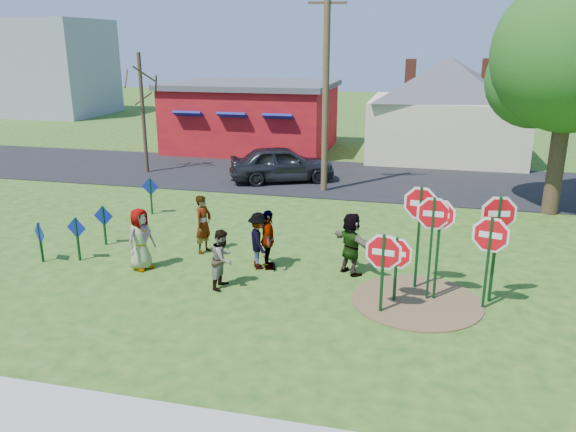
{
  "coord_description": "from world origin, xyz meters",
  "views": [
    {
      "loc": [
        4.36,
        -13.99,
        6.12
      ],
      "look_at": [
        0.86,
        0.5,
        1.49
      ],
      "focal_mm": 35.0,
      "sensor_mm": 36.0,
      "label": 1
    }
  ],
  "objects_px": {
    "person_a": "(141,239)",
    "utility_pole": "(326,83)",
    "stop_sign_c": "(439,226)",
    "suv": "(282,164)",
    "person_b": "(203,224)",
    "leafy_tree": "(575,63)",
    "stop_sign_a": "(383,257)",
    "stop_sign_b": "(433,223)",
    "stop_sign_d": "(498,223)"
  },
  "relations": [
    {
      "from": "stop_sign_d",
      "to": "suv",
      "type": "xyz_separation_m",
      "value": [
        -8.0,
        10.84,
        -1.19
      ]
    },
    {
      "from": "person_b",
      "to": "leafy_tree",
      "type": "height_order",
      "value": "leafy_tree"
    },
    {
      "from": "stop_sign_b",
      "to": "stop_sign_d",
      "type": "height_order",
      "value": "stop_sign_d"
    },
    {
      "from": "stop_sign_c",
      "to": "stop_sign_d",
      "type": "bearing_deg",
      "value": 26.15
    },
    {
      "from": "stop_sign_b",
      "to": "person_a",
      "type": "relative_size",
      "value": 1.57
    },
    {
      "from": "stop_sign_b",
      "to": "stop_sign_c",
      "type": "xyz_separation_m",
      "value": [
        0.17,
        0.05,
        -0.09
      ]
    },
    {
      "from": "stop_sign_a",
      "to": "utility_pole",
      "type": "bearing_deg",
      "value": 114.91
    },
    {
      "from": "stop_sign_b",
      "to": "person_a",
      "type": "bearing_deg",
      "value": -177.9
    },
    {
      "from": "utility_pole",
      "to": "stop_sign_a",
      "type": "bearing_deg",
      "value": -73.12
    },
    {
      "from": "stop_sign_c",
      "to": "suv",
      "type": "bearing_deg",
      "value": 138.92
    },
    {
      "from": "stop_sign_d",
      "to": "leafy_tree",
      "type": "bearing_deg",
      "value": 59.23
    },
    {
      "from": "stop_sign_d",
      "to": "utility_pole",
      "type": "relative_size",
      "value": 0.33
    },
    {
      "from": "stop_sign_a",
      "to": "person_b",
      "type": "relative_size",
      "value": 1.18
    },
    {
      "from": "stop_sign_c",
      "to": "stop_sign_d",
      "type": "distance_m",
      "value": 1.35
    },
    {
      "from": "person_b",
      "to": "suv",
      "type": "distance_m",
      "value": 9.29
    },
    {
      "from": "stop_sign_b",
      "to": "stop_sign_d",
      "type": "xyz_separation_m",
      "value": [
        1.5,
        0.25,
        0.04
      ]
    },
    {
      "from": "stop_sign_a",
      "to": "utility_pole",
      "type": "distance_m",
      "value": 11.74
    },
    {
      "from": "person_a",
      "to": "leafy_tree",
      "type": "relative_size",
      "value": 0.21
    },
    {
      "from": "suv",
      "to": "person_a",
      "type": "bearing_deg",
      "value": 149.7
    },
    {
      "from": "stop_sign_b",
      "to": "utility_pole",
      "type": "distance_m",
      "value": 11.07
    },
    {
      "from": "stop_sign_d",
      "to": "stop_sign_c",
      "type": "bearing_deg",
      "value": 177.69
    },
    {
      "from": "person_a",
      "to": "suv",
      "type": "height_order",
      "value": "person_a"
    },
    {
      "from": "stop_sign_d",
      "to": "person_a",
      "type": "distance_m",
      "value": 9.39
    },
    {
      "from": "person_b",
      "to": "utility_pole",
      "type": "bearing_deg",
      "value": -1.41
    },
    {
      "from": "stop_sign_a",
      "to": "stop_sign_c",
      "type": "distance_m",
      "value": 1.68
    },
    {
      "from": "person_b",
      "to": "stop_sign_d",
      "type": "bearing_deg",
      "value": -86.61
    },
    {
      "from": "stop_sign_b",
      "to": "utility_pole",
      "type": "xyz_separation_m",
      "value": [
        -4.35,
        9.86,
        2.55
      ]
    },
    {
      "from": "utility_pole",
      "to": "stop_sign_d",
      "type": "bearing_deg",
      "value": -58.7
    },
    {
      "from": "suv",
      "to": "leafy_tree",
      "type": "bearing_deg",
      "value": -125.95
    },
    {
      "from": "stop_sign_c",
      "to": "person_b",
      "type": "bearing_deg",
      "value": -176.71
    },
    {
      "from": "stop_sign_c",
      "to": "stop_sign_d",
      "type": "height_order",
      "value": "stop_sign_d"
    },
    {
      "from": "leafy_tree",
      "to": "suv",
      "type": "bearing_deg",
      "value": 167.5
    },
    {
      "from": "stop_sign_c",
      "to": "stop_sign_d",
      "type": "relative_size",
      "value": 0.95
    },
    {
      "from": "stop_sign_a",
      "to": "person_a",
      "type": "distance_m",
      "value": 6.86
    },
    {
      "from": "stop_sign_d",
      "to": "leafy_tree",
      "type": "height_order",
      "value": "leafy_tree"
    },
    {
      "from": "stop_sign_a",
      "to": "stop_sign_b",
      "type": "height_order",
      "value": "stop_sign_b"
    },
    {
      "from": "person_a",
      "to": "utility_pole",
      "type": "height_order",
      "value": "utility_pole"
    },
    {
      "from": "stop_sign_b",
      "to": "stop_sign_d",
      "type": "bearing_deg",
      "value": 12.53
    },
    {
      "from": "stop_sign_d",
      "to": "utility_pole",
      "type": "distance_m",
      "value": 11.53
    },
    {
      "from": "person_a",
      "to": "leafy_tree",
      "type": "distance_m",
      "value": 15.68
    },
    {
      "from": "stop_sign_d",
      "to": "suv",
      "type": "bearing_deg",
      "value": 115.74
    },
    {
      "from": "stop_sign_a",
      "to": "person_b",
      "type": "height_order",
      "value": "stop_sign_a"
    },
    {
      "from": "person_b",
      "to": "suv",
      "type": "relative_size",
      "value": 0.38
    },
    {
      "from": "person_b",
      "to": "leafy_tree",
      "type": "distance_m",
      "value": 13.86
    },
    {
      "from": "suv",
      "to": "stop_sign_b",
      "type": "bearing_deg",
      "value": -173.04
    },
    {
      "from": "person_b",
      "to": "suv",
      "type": "xyz_separation_m",
      "value": [
        0.1,
        9.29,
        -0.04
      ]
    },
    {
      "from": "stop_sign_a",
      "to": "person_b",
      "type": "distance_m",
      "value": 6.21
    },
    {
      "from": "person_a",
      "to": "leafy_tree",
      "type": "bearing_deg",
      "value": -33.48
    },
    {
      "from": "stop_sign_d",
      "to": "leafy_tree",
      "type": "distance_m",
      "value": 9.56
    },
    {
      "from": "stop_sign_a",
      "to": "stop_sign_c",
      "type": "bearing_deg",
      "value": 47.39
    }
  ]
}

